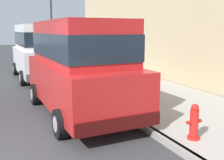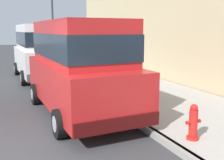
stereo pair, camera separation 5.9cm
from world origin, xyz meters
name	(u,v)px [view 2 (the right image)]	position (x,y,z in m)	size (l,w,h in m)	color
curb	(150,131)	(3.20, 0.00, 0.07)	(0.16, 64.00, 0.14)	gray
sidewalk	(213,121)	(5.00, 0.00, 0.07)	(3.60, 64.00, 0.14)	#A8A59E
car_red_van	(79,63)	(2.21, 2.12, 1.39)	(2.25, 4.96, 2.52)	red
car_white_van	(40,49)	(2.07, 8.20, 1.39)	(2.20, 4.94, 2.52)	white
dog_tan	(153,89)	(4.67, 2.31, 0.43)	(0.71, 0.38, 0.49)	tan
fire_hydrant	(193,123)	(3.65, -0.86, 0.48)	(0.34, 0.24, 0.72)	red
street_lamp	(53,20)	(3.55, 12.33, 2.91)	(0.36, 0.36, 4.42)	#2D2D33
building_facade	(160,25)	(7.10, 5.72, 2.48)	(0.50, 20.00, 4.97)	tan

